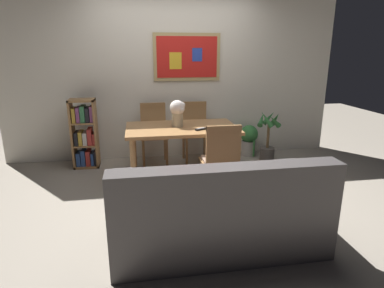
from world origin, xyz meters
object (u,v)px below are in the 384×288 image
object	(u,v)px
leather_couch	(218,215)
potted_ivy	(249,139)
dining_chair_far_right	(195,127)
bookshelf	(85,135)
dining_table	(182,134)
dining_chair_far_left	(154,128)
potted_palm	(268,141)
flower_vase	(177,111)
dining_chair_near_right	(221,156)
tv_remote	(201,129)

from	to	relation	value
leather_couch	potted_ivy	world-z (taller)	leather_couch
dining_chair_far_right	bookshelf	size ratio (longest dim) A/B	0.90
dining_table	dining_chair_far_right	world-z (taller)	dining_chair_far_right
dining_chair_far_left	potted_palm	world-z (taller)	dining_chair_far_left
potted_ivy	flower_vase	distance (m)	1.63
dining_chair_near_right	dining_table	bearing A→B (deg)	114.99
dining_table	tv_remote	xyz separation A→B (m)	(0.21, -0.21, 0.11)
tv_remote	potted_ivy	bearing A→B (deg)	46.02
potted_ivy	dining_chair_near_right	bearing A→B (deg)	-119.47
leather_couch	dining_table	bearing A→B (deg)	93.20
potted_palm	tv_remote	distance (m)	1.37
flower_vase	tv_remote	world-z (taller)	flower_vase
bookshelf	flower_vase	xyz separation A→B (m)	(1.28, -0.69, 0.44)
dining_table	leather_couch	xyz separation A→B (m)	(0.09, -1.61, -0.31)
leather_couch	bookshelf	xyz separation A→B (m)	(-1.42, 2.34, 0.17)
tv_remote	dining_chair_far_left	bearing A→B (deg)	119.36
dining_chair_far_left	bookshelf	world-z (taller)	bookshelf
bookshelf	potted_palm	world-z (taller)	bookshelf
dining_chair_far_right	leather_couch	xyz separation A→B (m)	(-0.22, -2.38, -0.23)
potted_palm	potted_ivy	bearing A→B (deg)	109.47
dining_chair_far_right	dining_chair_near_right	xyz separation A→B (m)	(0.03, -1.49, 0.00)
dining_table	flower_vase	xyz separation A→B (m)	(-0.05, 0.04, 0.29)
dining_chair_near_right	leather_couch	xyz separation A→B (m)	(-0.25, -0.89, -0.23)
potted_ivy	tv_remote	xyz separation A→B (m)	(-1.01, -1.05, 0.45)
dining_chair_far_right	potted_ivy	distance (m)	0.95
dining_chair_far_left	potted_ivy	world-z (taller)	dining_chair_far_left
dining_chair_near_right	potted_palm	distance (m)	1.55
dining_chair_far_right	tv_remote	distance (m)	1.00
dining_chair_near_right	flower_vase	world-z (taller)	flower_vase
bookshelf	tv_remote	bearing A→B (deg)	-31.35
dining_table	flower_vase	bearing A→B (deg)	143.19
tv_remote	dining_chair_far_right	bearing A→B (deg)	84.10
dining_chair_near_right	tv_remote	size ratio (longest dim) A/B	5.74
dining_table	bookshelf	distance (m)	1.52
potted_ivy	potted_palm	xyz separation A→B (m)	(0.15, -0.42, 0.07)
dining_table	potted_palm	xyz separation A→B (m)	(1.37, 0.41, -0.28)
potted_ivy	tv_remote	bearing A→B (deg)	-133.98
dining_table	dining_chair_far_left	distance (m)	0.82
dining_chair_far_right	potted_palm	bearing A→B (deg)	-18.36
dining_table	potted_ivy	xyz separation A→B (m)	(1.22, 0.83, -0.35)
dining_chair_far_left	leather_couch	bearing A→B (deg)	-79.95
dining_table	dining_chair_far_left	xyz separation A→B (m)	(-0.33, 0.75, -0.09)
dining_chair_far_right	potted_palm	size ratio (longest dim) A/B	1.10
potted_palm	dining_chair_near_right	bearing A→B (deg)	-132.17
dining_table	flower_vase	world-z (taller)	flower_vase
bookshelf	flower_vase	size ratio (longest dim) A/B	2.95
leather_couch	dining_chair_far_left	bearing A→B (deg)	100.05
dining_chair_near_right	potted_ivy	bearing A→B (deg)	60.53
leather_couch	tv_remote	world-z (taller)	leather_couch
leather_couch	tv_remote	distance (m)	1.47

